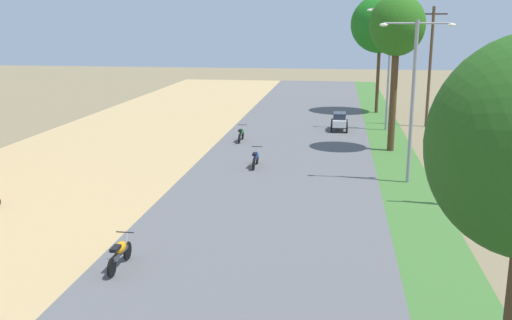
# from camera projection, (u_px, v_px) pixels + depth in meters

# --- Properties ---
(median_tree_second) EXTENTS (2.99, 2.99, 8.54)m
(median_tree_second) POSITION_uv_depth(u_px,v_px,m) (397.00, 27.00, 30.77)
(median_tree_second) COLOR #4C351E
(median_tree_second) RESTS_ON median_strip
(median_tree_third) EXTENTS (4.55, 4.55, 9.11)m
(median_tree_third) POSITION_uv_depth(u_px,v_px,m) (380.00, 24.00, 44.28)
(median_tree_third) COLOR #4C351E
(median_tree_third) RESTS_ON median_strip
(streetlamp_near) EXTENTS (3.16, 0.20, 7.14)m
(streetlamp_near) POSITION_uv_depth(u_px,v_px,m) (413.00, 90.00, 24.96)
(streetlamp_near) COLOR gray
(streetlamp_near) RESTS_ON median_strip
(streetlamp_mid) EXTENTS (3.16, 0.20, 8.01)m
(streetlamp_mid) POSITION_uv_depth(u_px,v_px,m) (389.00, 60.00, 37.38)
(streetlamp_mid) COLOR gray
(streetlamp_mid) RESTS_ON median_strip
(utility_pole_near) EXTENTS (1.80, 0.20, 8.12)m
(utility_pole_near) POSITION_uv_depth(u_px,v_px,m) (430.00, 65.00, 39.12)
(utility_pole_near) COLOR brown
(utility_pole_near) RESTS_ON ground
(car_sedan_white) EXTENTS (1.10, 2.26, 1.19)m
(car_sedan_white) POSITION_uv_depth(u_px,v_px,m) (339.00, 120.00, 38.08)
(car_sedan_white) COLOR silver
(car_sedan_white) RESTS_ON road_strip
(motorbike_ahead_third) EXTENTS (0.54, 1.80, 0.94)m
(motorbike_ahead_third) POSITION_uv_depth(u_px,v_px,m) (120.00, 252.00, 16.75)
(motorbike_ahead_third) COLOR black
(motorbike_ahead_third) RESTS_ON road_strip
(motorbike_ahead_fourth) EXTENTS (0.54, 1.80, 0.94)m
(motorbike_ahead_fourth) POSITION_uv_depth(u_px,v_px,m) (256.00, 157.00, 28.51)
(motorbike_ahead_fourth) COLOR black
(motorbike_ahead_fourth) RESTS_ON road_strip
(motorbike_ahead_fifth) EXTENTS (0.54, 1.80, 0.94)m
(motorbike_ahead_fifth) POSITION_uv_depth(u_px,v_px,m) (241.00, 133.00, 34.64)
(motorbike_ahead_fifth) COLOR black
(motorbike_ahead_fifth) RESTS_ON road_strip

